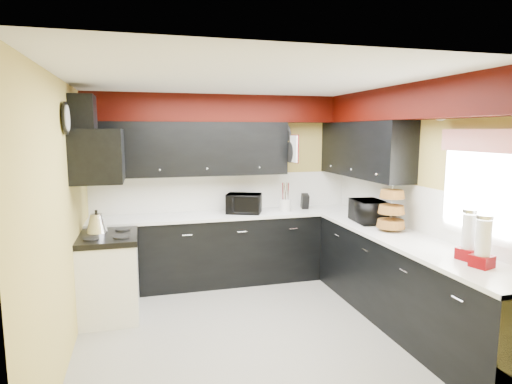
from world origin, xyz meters
TOP-DOWN VIEW (x-y plane):
  - ground at (0.00, 0.00)m, footprint 3.60×3.60m
  - wall_back at (0.00, 1.80)m, footprint 3.60×0.06m
  - wall_right at (1.80, 0.00)m, footprint 0.06×3.60m
  - wall_left at (-1.80, 0.00)m, footprint 0.06×3.60m
  - ceiling at (0.00, 0.00)m, footprint 3.60×3.60m
  - cab_back at (0.00, 1.50)m, footprint 3.60×0.60m
  - cab_right at (1.50, -0.30)m, footprint 0.60×3.00m
  - counter_back at (0.00, 1.50)m, footprint 3.62×0.64m
  - counter_right at (1.50, -0.30)m, footprint 0.64×3.02m
  - splash_back at (0.00, 1.79)m, footprint 3.60×0.02m
  - splash_right at (1.79, 0.00)m, footprint 0.02×3.60m
  - upper_back at (-0.50, 1.62)m, footprint 2.60×0.35m
  - upper_right at (1.62, 0.90)m, footprint 0.35×1.80m
  - soffit_back at (0.00, 1.62)m, footprint 3.60×0.36m
  - soffit_right at (1.62, -0.18)m, footprint 0.36×3.24m
  - stove at (-1.50, 0.75)m, footprint 0.60×0.75m
  - cooktop at (-1.50, 0.75)m, footprint 0.62×0.77m
  - hood at (-1.55, 0.75)m, footprint 0.50×0.78m
  - hood_duct at (-1.68, 0.75)m, footprint 0.24×0.40m
  - window at (1.79, -0.90)m, footprint 0.03×0.86m
  - valance at (1.73, -0.90)m, footprint 0.04×0.88m
  - pan_top at (0.82, 1.55)m, footprint 0.03×0.22m
  - pan_mid at (0.82, 1.42)m, footprint 0.03×0.28m
  - pan_low at (0.82, 1.68)m, footprint 0.03×0.24m
  - cut_board at (0.83, 1.30)m, footprint 0.03×0.26m
  - baskets at (1.52, 0.05)m, footprint 0.27×0.27m
  - clock at (-1.77, 0.25)m, footprint 0.03×0.30m
  - deco_plate at (1.77, -0.35)m, footprint 0.03×0.24m
  - toaster_oven at (0.19, 1.47)m, footprint 0.56×0.52m
  - microwave at (1.51, 0.51)m, footprint 0.37×0.51m
  - utensil_crock at (0.77, 1.44)m, footprint 0.20×0.20m
  - knife_block at (1.10, 1.55)m, footprint 0.11×0.15m
  - kettle at (-1.62, 0.90)m, footprint 0.28×0.28m
  - dispenser_a at (1.55, -1.08)m, footprint 0.19×0.19m
  - dispenser_b at (1.51, -1.28)m, footprint 0.19×0.19m

SIDE VIEW (x-z plane):
  - ground at x=0.00m, z-range 0.00..0.00m
  - stove at x=-1.50m, z-range 0.00..0.86m
  - cab_back at x=0.00m, z-range 0.00..0.90m
  - cab_right at x=1.50m, z-range 0.00..0.90m
  - cooktop at x=-1.50m, z-range 0.86..0.92m
  - counter_back at x=0.00m, z-range 0.90..0.94m
  - counter_right at x=1.50m, z-range 0.90..0.94m
  - kettle at x=-1.62m, z-range 0.92..1.13m
  - utensil_crock at x=0.77m, z-range 0.94..1.11m
  - knife_block at x=1.10m, z-range 0.94..1.15m
  - toaster_oven at x=0.19m, z-range 0.94..1.20m
  - microwave at x=1.51m, z-range 0.94..1.21m
  - dispenser_b at x=1.51m, z-range 0.94..1.35m
  - dispenser_a at x=1.55m, z-range 0.94..1.36m
  - baskets at x=1.52m, z-range 0.93..1.43m
  - splash_back at x=0.00m, z-range 0.94..1.44m
  - splash_right at x=1.79m, z-range 0.94..1.44m
  - wall_back at x=0.00m, z-range 0.00..2.50m
  - wall_right at x=1.80m, z-range 0.00..2.50m
  - wall_left at x=-1.80m, z-range 0.00..2.50m
  - window at x=1.79m, z-range 1.07..2.03m
  - pan_low at x=0.82m, z-range 1.51..1.93m
  - pan_mid at x=0.82m, z-range 1.52..1.98m
  - hood at x=-1.55m, z-range 1.50..2.06m
  - upper_back at x=-0.50m, z-range 1.45..2.15m
  - upper_right at x=1.62m, z-range 1.45..2.15m
  - cut_board at x=0.83m, z-range 1.62..1.98m
  - valance at x=1.73m, z-range 1.85..2.05m
  - pan_top at x=0.82m, z-range 1.80..2.20m
  - clock at x=-1.77m, z-range 2.00..2.30m
  - hood_duct at x=-1.68m, z-range 2.00..2.40m
  - deco_plate at x=1.77m, z-range 2.13..2.37m
  - soffit_back at x=0.00m, z-range 2.15..2.50m
  - soffit_right at x=1.62m, z-range 2.15..2.50m
  - ceiling at x=0.00m, z-range 2.47..2.53m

